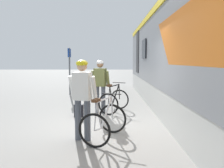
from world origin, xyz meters
TOP-DOWN VIEW (x-y plane):
  - ground_plane at (0.00, 0.00)m, footprint 80.00×80.00m
  - cyclist_near_in_olive at (-0.26, 1.56)m, footprint 0.66×0.43m
  - cyclist_far_in_white at (-0.51, -1.10)m, footprint 0.66×0.41m
  - bicycle_near_black at (0.21, 1.70)m, footprint 1.07×1.26m
  - bicycle_far_silver at (-0.04, -1.09)m, footprint 1.04×1.25m
  - backpack_on_platform at (-0.90, 0.99)m, footprint 0.28×0.18m
  - platform_sign_post at (-2.06, 5.78)m, footprint 0.08×0.70m

SIDE VIEW (x-z plane):
  - ground_plane at x=0.00m, z-range 0.00..0.00m
  - backpack_on_platform at x=-0.90m, z-range 0.00..0.40m
  - bicycle_near_black at x=0.21m, z-range -0.09..0.89m
  - bicycle_far_silver at x=-0.04m, z-range -0.09..0.89m
  - cyclist_near_in_olive at x=-0.26m, z-range 0.17..1.94m
  - cyclist_far_in_white at x=-0.51m, z-range 0.17..1.94m
  - platform_sign_post at x=-2.06m, z-range 0.42..2.82m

